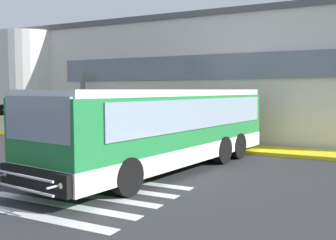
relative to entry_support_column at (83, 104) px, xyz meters
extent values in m
cube|color=#2B2B2D|center=(5.90, -5.40, -1.91)|extent=(80.00, 90.00, 0.02)
cube|color=silver|center=(7.90, -11.40, -1.90)|extent=(4.40, 0.36, 0.01)
cube|color=silver|center=(7.90, -10.50, -1.90)|extent=(4.40, 0.36, 0.01)
cube|color=silver|center=(7.90, -9.60, -1.90)|extent=(4.40, 0.36, 0.01)
cube|color=silver|center=(7.90, -8.70, -1.90)|extent=(4.40, 0.36, 0.01)
cube|color=silver|center=(7.90, -7.80, -1.90)|extent=(4.40, 0.36, 0.01)
cube|color=silver|center=(5.90, 6.60, 1.24)|extent=(22.93, 12.00, 6.27)
cube|color=#56565B|center=(5.90, 6.60, 4.52)|extent=(23.13, 12.20, 0.30)
cylinder|color=silver|center=(-5.06, 1.10, 1.24)|extent=(4.40, 4.40, 6.27)
cube|color=black|center=(-2.06, 0.55, -0.70)|extent=(1.80, 0.16, 2.40)
cube|color=slate|center=(6.90, 0.56, 1.90)|extent=(16.93, 0.10, 1.20)
cube|color=yellow|center=(5.90, -0.60, -1.83)|extent=(26.93, 2.00, 0.15)
cylinder|color=slate|center=(0.00, 0.00, 0.00)|extent=(0.28, 0.28, 3.50)
cube|color=#1E7238|center=(8.21, -5.70, -0.48)|extent=(3.94, 10.53, 2.15)
cube|color=silver|center=(8.21, -5.70, -1.28)|extent=(3.99, 10.58, 0.55)
cube|color=silver|center=(8.21, -5.70, 0.70)|extent=(3.81, 10.32, 0.20)
cube|color=gray|center=(7.51, -10.74, 0.12)|extent=(2.34, 0.44, 1.05)
cube|color=gray|center=(9.53, -5.59, 0.02)|extent=(1.29, 9.00, 0.95)
cube|color=gray|center=(6.97, -5.23, 0.02)|extent=(1.29, 9.00, 0.95)
cube|color=black|center=(7.51, -10.74, 0.48)|extent=(2.14, 0.40, 0.28)
cube|color=black|center=(7.49, -10.87, -1.27)|extent=(2.45, 0.54, 0.52)
sphere|color=beige|center=(8.50, -11.05, -1.25)|extent=(0.18, 0.18, 0.18)
sphere|color=beige|center=(6.47, -10.77, -1.25)|extent=(0.18, 0.18, 0.18)
cylinder|color=#B7B7BF|center=(6.05, -10.34, 0.27)|extent=(0.40, 0.10, 0.05)
cube|color=black|center=(5.86, -10.31, 0.27)|extent=(0.07, 0.20, 0.28)
cylinder|color=black|center=(8.91, -9.17, -1.40)|extent=(0.43, 1.03, 1.00)
cylinder|color=black|center=(6.58, -8.85, -1.40)|extent=(0.43, 1.03, 1.00)
cylinder|color=black|center=(9.64, -3.95, -1.40)|extent=(0.43, 1.03, 1.00)
cylinder|color=black|center=(7.31, -3.62, -1.40)|extent=(0.43, 1.03, 1.00)
cylinder|color=black|center=(9.82, -2.66, -1.40)|extent=(0.43, 1.03, 1.00)
cylinder|color=black|center=(7.49, -2.33, -1.40)|extent=(0.43, 1.03, 1.00)
cylinder|color=#B7B7BF|center=(7.44, -11.24, -1.40)|extent=(2.24, 0.37, 0.06)
cylinder|color=#B7B7BF|center=(7.44, -11.24, -1.10)|extent=(2.24, 0.37, 0.06)
cylinder|color=#B7B7BF|center=(8.43, -11.18, -1.25)|extent=(0.12, 0.50, 0.05)
cylinder|color=#B7B7BF|center=(6.50, -10.91, -1.25)|extent=(0.12, 0.50, 0.05)
cylinder|color=#1E2338|center=(0.90, -0.72, -1.33)|extent=(0.15, 0.15, 0.85)
cylinder|color=#1E2338|center=(0.70, -0.74, -1.33)|extent=(0.15, 0.15, 0.85)
cube|color=#996633|center=(0.80, -0.73, -0.61)|extent=(0.40, 0.25, 0.58)
sphere|color=tan|center=(0.80, -0.73, -0.19)|extent=(0.23, 0.23, 0.23)
cylinder|color=#996633|center=(1.05, -0.71, -0.66)|extent=(0.09, 0.09, 0.55)
cylinder|color=#996633|center=(0.55, -0.75, -0.66)|extent=(0.09, 0.09, 0.55)
cylinder|color=#1E2338|center=(1.98, -0.56, -1.33)|extent=(0.15, 0.15, 0.85)
cylinder|color=#1E2338|center=(1.85, -0.71, -1.33)|extent=(0.15, 0.15, 0.85)
cube|color=silver|center=(1.91, -0.63, -0.61)|extent=(0.42, 0.43, 0.58)
sphere|color=tan|center=(1.91, -0.63, -0.19)|extent=(0.23, 0.23, 0.23)
cylinder|color=silver|center=(2.08, -0.45, -0.66)|extent=(0.09, 0.09, 0.55)
cylinder|color=silver|center=(1.74, -0.82, -0.66)|extent=(0.09, 0.09, 0.55)
cylinder|color=yellow|center=(9.54, -1.80, -1.45)|extent=(0.18, 0.18, 0.90)
camera|label=1|loc=(14.24, -17.32, 0.80)|focal=41.53mm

